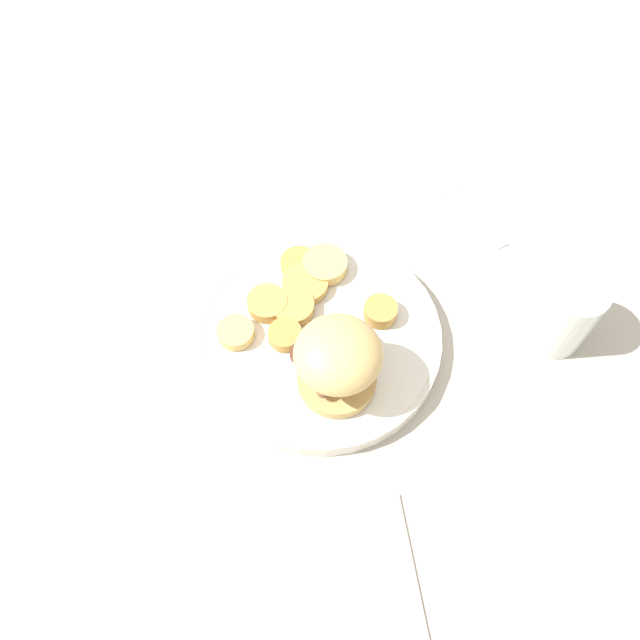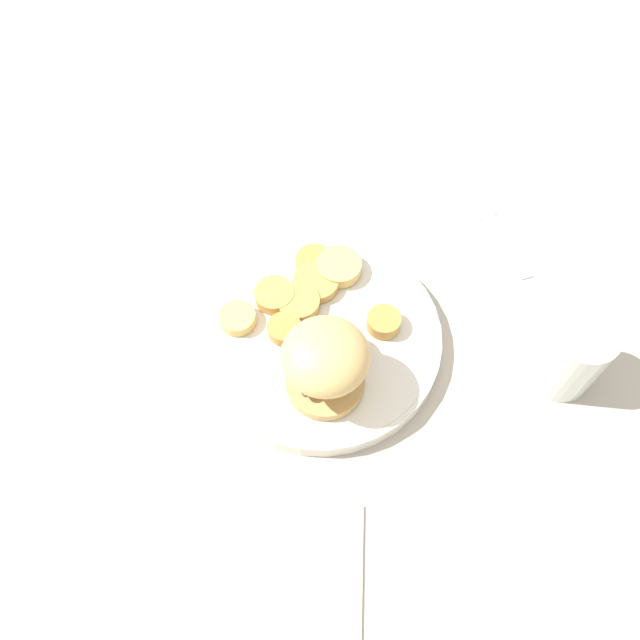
% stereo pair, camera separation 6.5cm
% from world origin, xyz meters
% --- Properties ---
extents(ground_plane, '(4.00, 4.00, 0.00)m').
position_xyz_m(ground_plane, '(0.00, 0.00, 0.00)').
color(ground_plane, '#B2A899').
extents(dinner_plate, '(0.26, 0.26, 0.02)m').
position_xyz_m(dinner_plate, '(0.00, 0.00, 0.01)').
color(dinner_plate, white).
rests_on(dinner_plate, ground_plane).
extents(sandwich, '(0.09, 0.11, 0.09)m').
position_xyz_m(sandwich, '(0.01, -0.06, 0.07)').
color(sandwich, tan).
rests_on(sandwich, dinner_plate).
extents(potato_round_0, '(0.05, 0.05, 0.01)m').
position_xyz_m(potato_round_0, '(-0.03, 0.03, 0.03)').
color(potato_round_0, tan).
rests_on(potato_round_0, dinner_plate).
extents(potato_round_1, '(0.05, 0.05, 0.01)m').
position_xyz_m(potato_round_1, '(-0.01, 0.06, 0.03)').
color(potato_round_1, tan).
rests_on(potato_round_1, dinner_plate).
extents(potato_round_2, '(0.04, 0.04, 0.02)m').
position_xyz_m(potato_round_2, '(0.07, 0.02, 0.03)').
color(potato_round_2, '#BC8942').
rests_on(potato_round_2, dinner_plate).
extents(potato_round_3, '(0.04, 0.04, 0.01)m').
position_xyz_m(potato_round_3, '(-0.09, -0.00, 0.03)').
color(potato_round_3, '#DBB766').
rests_on(potato_round_3, dinner_plate).
extents(potato_round_4, '(0.04, 0.04, 0.01)m').
position_xyz_m(potato_round_4, '(-0.02, 0.09, 0.03)').
color(potato_round_4, '#BC8942').
rests_on(potato_round_4, dinner_plate).
extents(potato_round_5, '(0.04, 0.04, 0.01)m').
position_xyz_m(potato_round_5, '(-0.06, 0.03, 0.03)').
color(potato_round_5, tan).
rests_on(potato_round_5, dinner_plate).
extents(potato_round_6, '(0.04, 0.04, 0.01)m').
position_xyz_m(potato_round_6, '(-0.04, -0.01, 0.03)').
color(potato_round_6, '#BC8942').
rests_on(potato_round_6, dinner_plate).
extents(potato_round_7, '(0.05, 0.05, 0.02)m').
position_xyz_m(potato_round_7, '(0.01, 0.08, 0.03)').
color(potato_round_7, '#DBB766').
rests_on(potato_round_7, dinner_plate).
extents(fork, '(0.09, 0.14, 0.00)m').
position_xyz_m(fork, '(0.19, 0.19, 0.00)').
color(fork, silver).
rests_on(fork, ground_plane).
extents(drinking_glass, '(0.07, 0.07, 0.09)m').
position_xyz_m(drinking_glass, '(0.26, -0.00, 0.05)').
color(drinking_glass, silver).
rests_on(drinking_glass, ground_plane).
extents(napkin, '(0.11, 0.16, 0.01)m').
position_xyz_m(napkin, '(0.03, -0.25, 0.00)').
color(napkin, beige).
rests_on(napkin, ground_plane).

